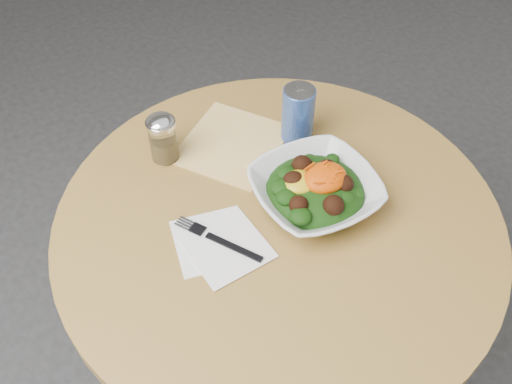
% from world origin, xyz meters
% --- Properties ---
extents(ground, '(6.00, 6.00, 0.00)m').
position_xyz_m(ground, '(0.00, 0.00, 0.00)').
color(ground, '#2B2B2D').
rests_on(ground, ground).
extents(table, '(0.90, 0.90, 0.75)m').
position_xyz_m(table, '(0.00, 0.00, 0.55)').
color(table, black).
rests_on(table, ground).
extents(cloth_napkin, '(0.30, 0.29, 0.00)m').
position_xyz_m(cloth_napkin, '(0.03, 0.23, 0.75)').
color(cloth_napkin, orange).
rests_on(cloth_napkin, table).
extents(paper_napkins, '(0.18, 0.19, 0.00)m').
position_xyz_m(paper_napkins, '(-0.14, 0.00, 0.75)').
color(paper_napkins, white).
rests_on(paper_napkins, table).
extents(salad_bowl, '(0.27, 0.27, 0.09)m').
position_xyz_m(salad_bowl, '(0.08, -0.01, 0.78)').
color(salad_bowl, silver).
rests_on(salad_bowl, table).
extents(fork, '(0.10, 0.18, 0.00)m').
position_xyz_m(fork, '(-0.14, 0.02, 0.76)').
color(fork, black).
rests_on(fork, table).
extents(spice_shaker, '(0.06, 0.06, 0.11)m').
position_xyz_m(spice_shaker, '(-0.11, 0.27, 0.81)').
color(spice_shaker, silver).
rests_on(spice_shaker, table).
extents(beverage_can, '(0.07, 0.07, 0.14)m').
position_xyz_m(beverage_can, '(0.17, 0.17, 0.82)').
color(beverage_can, navy).
rests_on(beverage_can, table).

